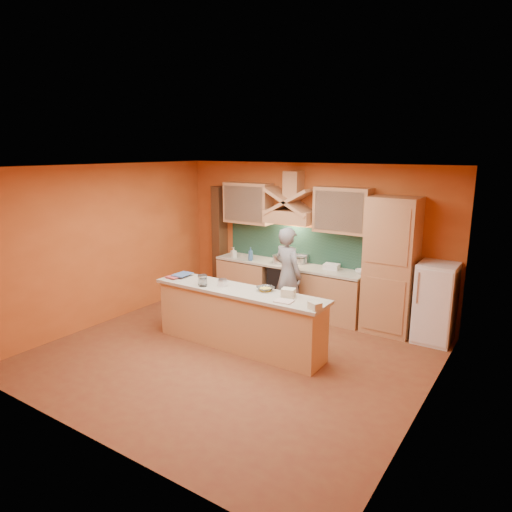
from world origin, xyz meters
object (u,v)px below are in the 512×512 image
Objects in this scene: stove at (288,287)px; mixing_bowl at (265,289)px; fridge at (436,303)px; kitchen_scale at (223,283)px; person at (288,275)px.

stove is 3.59× the size of mixing_bowl.
fridge is 3.41m from kitchen_scale.
mixing_bowl is at bearing 11.85° from kitchen_scale.
mixing_bowl is at bearing 122.38° from person.
person is at bearing -168.32° from fridge.
stove is 0.70m from person.
person reaches higher than mixing_bowl.
person reaches higher than fridge.
stove is 0.52× the size of person.
kitchen_scale reaches higher than stove.
mixing_bowl is (0.58, -1.74, 0.53)m from stove.
fridge reaches higher than stove.
fridge is 11.31× the size of kitchen_scale.
person reaches higher than stove.
fridge reaches higher than mixing_bowl.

